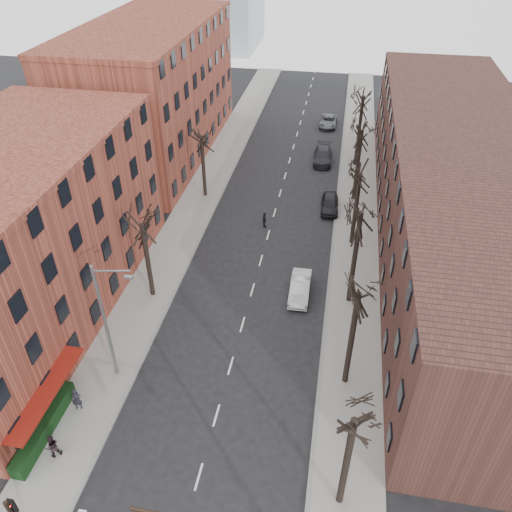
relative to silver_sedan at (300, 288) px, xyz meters
The scene contains 23 objects.
sidewalk_left 19.01m from the silver_sedan, 128.32° to the left, with size 4.00×90.00×0.15m, color gray.
sidewalk_right 15.51m from the silver_sedan, 74.20° to the left, with size 4.00×90.00×0.15m, color gray.
building_left_near 21.10m from the silver_sedan, 165.57° to the right, with size 12.00×26.00×12.00m, color brown.
building_left_far 31.66m from the silver_sedan, 129.60° to the left, with size 12.00×28.00×14.00m, color brown.
building_right 16.30m from the silver_sedan, 39.04° to the left, with size 12.00×50.00×10.00m, color #462721.
awning_left 19.31m from the silver_sedan, 133.09° to the right, with size 1.20×7.00×0.15m, color maroon.
hedge 20.10m from the silver_sedan, 131.35° to the right, with size 0.80×6.00×1.00m, color black.
tree_right_a 16.55m from the silver_sedan, 76.65° to the right, with size 5.20×5.20×10.00m, color black, non-canonical shape.
tree_right_b 8.98m from the silver_sedan, 64.74° to the right, with size 5.20×5.20×10.80m, color black, non-canonical shape.
tree_right_c 3.89m from the silver_sedan, ahead, with size 5.20×5.20×11.60m, color black, non-canonical shape.
tree_right_d 8.81m from the silver_sedan, 64.23° to the left, with size 5.20×5.20×10.00m, color black, non-canonical shape.
tree_right_e 16.38m from the silver_sedan, 76.50° to the left, with size 5.20×5.20×10.80m, color black, non-canonical shape.
tree_right_f 24.22m from the silver_sedan, 80.93° to the left, with size 5.20×5.20×11.60m, color black, non-canonical shape.
tree_left_a 11.59m from the silver_sedan, 169.59° to the right, with size 5.20×5.20×9.50m, color black, non-canonical shape.
tree_left_b 17.99m from the silver_sedan, 129.29° to the left, with size 5.20×5.20×9.50m, color black, non-canonical shape.
streetlight 15.40m from the silver_sedan, 136.97° to the right, with size 2.45×0.22×9.03m.
silver_sedan is the anchor object (origin of this frame).
parked_car_near 13.48m from the silver_sedan, 83.53° to the left, with size 1.69×4.20×1.43m, color black.
parked_car_mid 24.31m from the silver_sedan, 89.89° to the left, with size 2.09×5.14×1.49m, color #22212A.
parked_car_far 35.43m from the silver_sedan, 89.97° to the left, with size 2.15×4.65×1.29m, color #585B60.
pedestrian_a 17.92m from the silver_sedan, 132.75° to the right, with size 0.61×0.40×1.66m, color black.
pedestrian_b 20.29m from the silver_sedan, 126.41° to the right, with size 0.80×0.62×1.64m, color black.
pedestrian_crossing 10.18m from the silver_sedan, 115.35° to the left, with size 0.90×0.38×1.54m, color black.
Camera 1 is at (5.69, -9.94, 25.84)m, focal length 35.00 mm.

